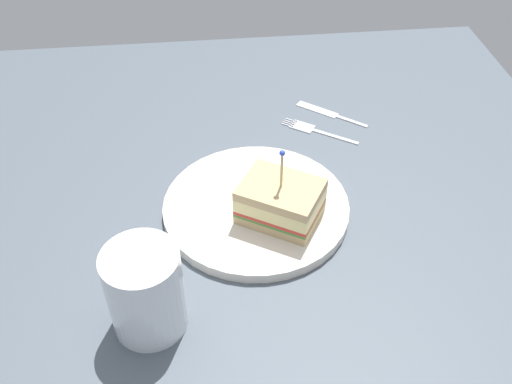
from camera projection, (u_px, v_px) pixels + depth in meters
ground_plane at (256, 217)px, 75.44cm from camera, size 95.39×95.39×2.00cm
plate at (256, 207)px, 74.31cm from camera, size 24.00×24.00×1.38cm
sandwich_half_center at (280, 201)px, 70.38cm from camera, size 11.07×11.85×10.48cm
drink_glass at (146, 294)px, 58.93cm from camera, size 7.98×7.98×10.43cm
fork at (311, 129)px, 87.91cm from camera, size 7.93×10.88×0.35cm
knife at (328, 113)px, 91.17cm from camera, size 8.52×10.22×0.35cm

